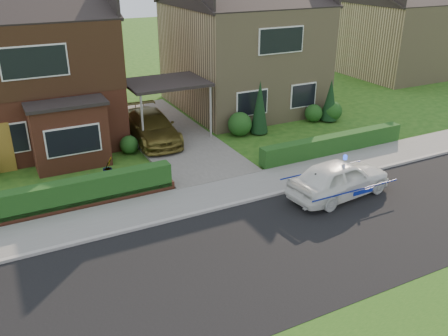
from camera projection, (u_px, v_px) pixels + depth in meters
ground at (294, 244)px, 14.77m from camera, size 120.00×120.00×0.00m
road at (294, 244)px, 14.77m from camera, size 60.00×6.00×0.02m
kerb at (246, 201)px, 17.23m from camera, size 60.00×0.16×0.12m
sidewalk at (233, 190)px, 18.09m from camera, size 60.00×2.00×0.10m
driveway at (168, 134)px, 23.69m from camera, size 3.80×12.00×0.12m
house_left at (26, 59)px, 22.13m from camera, size 7.50×9.53×7.25m
house_right at (242, 43)px, 27.06m from camera, size 7.50×8.06×7.25m
carport_link at (166, 84)px, 22.60m from camera, size 3.80×3.00×2.77m
dwarf_wall at (71, 207)px, 16.61m from camera, size 7.70×0.25×0.36m
hedge_left at (71, 209)px, 16.80m from camera, size 7.50×0.55×0.90m
hedge_right at (332, 154)px, 21.52m from camera, size 7.50×0.55×0.80m
shrub_left_mid at (95, 148)px, 20.41m from camera, size 1.32×1.32×1.32m
shrub_left_near at (129, 145)px, 21.41m from camera, size 0.84×0.84×0.84m
shrub_right_near at (240, 124)px, 23.50m from camera, size 1.20×1.20×1.20m
shrub_right_mid at (314, 113)px, 25.53m from camera, size 0.96×0.96×0.96m
shrub_right_far at (332, 111)px, 25.68m from camera, size 1.08×1.08×1.08m
conifer_a at (260, 109)px, 23.46m from camera, size 0.90×0.90×2.60m
conifer_b at (330, 102)px, 25.37m from camera, size 0.90×0.90×2.20m
neighbour_right at (396, 39)px, 35.01m from camera, size 6.50×7.00×5.20m
police_car at (339, 179)px, 17.47m from camera, size 3.82×4.30×1.58m
driveway_car at (152, 127)px, 22.52m from camera, size 2.11×4.76×1.36m
potted_plant_a at (68, 194)px, 17.13m from camera, size 0.43×0.37×0.68m
potted_plant_b at (108, 168)px, 19.09m from camera, size 0.60×0.58×0.85m
potted_plant_c at (91, 184)px, 17.81m from camera, size 0.57×0.57×0.75m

